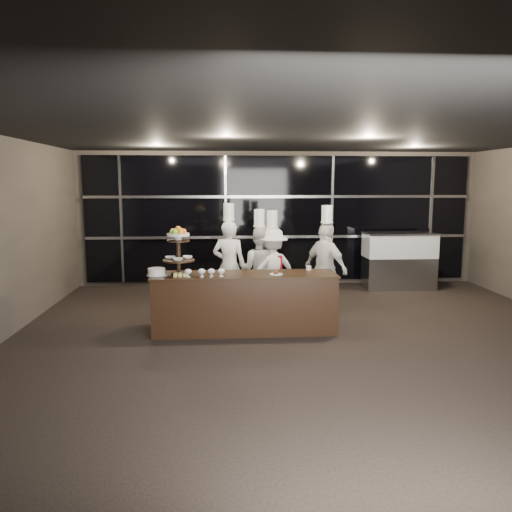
{
  "coord_description": "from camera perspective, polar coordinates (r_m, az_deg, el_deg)",
  "views": [
    {
      "loc": [
        -1.27,
        -6.23,
        2.31
      ],
      "look_at": [
        -0.74,
        1.62,
        1.15
      ],
      "focal_mm": 35.0,
      "sensor_mm": 36.0,
      "label": 1
    }
  ],
  "objects": [
    {
      "name": "chef_c",
      "position": [
        8.88,
        1.82,
        -1.57
      ],
      "size": [
        1.13,
        0.89,
        1.83
      ],
      "color": "white",
      "rests_on": "ground"
    },
    {
      "name": "chef_cup",
      "position": [
        8.04,
        6.03,
        -1.37
      ],
      "size": [
        0.08,
        0.08,
        0.07
      ],
      "primitive_type": "cylinder",
      "color": "white",
      "rests_on": "buffet_counter"
    },
    {
      "name": "display_case",
      "position": [
        11.33,
        16.03,
        -0.18
      ],
      "size": [
        1.53,
        0.67,
        1.24
      ],
      "color": "#A5A5AA",
      "rests_on": "ground"
    },
    {
      "name": "window_wall",
      "position": [
        11.27,
        2.65,
        4.27
      ],
      "size": [
        8.6,
        0.1,
        2.8
      ],
      "color": "black",
      "rests_on": "ground"
    },
    {
      "name": "chef_d",
      "position": [
        8.83,
        7.98,
        -1.34
      ],
      "size": [
        0.86,
        1.01,
        1.93
      ],
      "color": "white",
      "rests_on": "ground"
    },
    {
      "name": "buffet_counter",
      "position": [
        7.78,
        -1.33,
        -5.33
      ],
      "size": [
        2.84,
        0.74,
        0.92
      ],
      "color": "black",
      "rests_on": "ground"
    },
    {
      "name": "chef_b",
      "position": [
        8.88,
        0.38,
        -1.46
      ],
      "size": [
        0.88,
        0.77,
        1.85
      ],
      "color": "silver",
      "rests_on": "ground"
    },
    {
      "name": "chef_a",
      "position": [
        8.92,
        -3.08,
        -1.02
      ],
      "size": [
        0.69,
        0.54,
        1.95
      ],
      "color": "white",
      "rests_on": "ground"
    },
    {
      "name": "layer_cake",
      "position": [
        7.69,
        -11.29,
        -1.79
      ],
      "size": [
        0.3,
        0.3,
        0.11
      ],
      "color": "white",
      "rests_on": "buffet_counter"
    },
    {
      "name": "compotes",
      "position": [
        7.45,
        -5.78,
        -1.77
      ],
      "size": [
        0.6,
        0.11,
        0.12
      ],
      "color": "silver",
      "rests_on": "buffet_counter"
    },
    {
      "name": "room",
      "position": [
        6.41,
        7.62,
        1.05
      ],
      "size": [
        10.0,
        10.0,
        10.0
      ],
      "color": "black",
      "rests_on": "ground"
    },
    {
      "name": "display_stand",
      "position": [
        7.64,
        -8.86,
        0.99
      ],
      "size": [
        0.48,
        0.48,
        0.74
      ],
      "color": "black",
      "rests_on": "buffet_counter"
    },
    {
      "name": "small_plate",
      "position": [
        7.62,
        2.31,
        -2.02
      ],
      "size": [
        0.2,
        0.2,
        0.05
      ],
      "color": "white",
      "rests_on": "buffet_counter"
    },
    {
      "name": "pastry_squares",
      "position": [
        7.54,
        -8.62,
        -2.12
      ],
      "size": [
        0.2,
        0.13,
        0.05
      ],
      "color": "#E2CD6E",
      "rests_on": "buffet_counter"
    }
  ]
}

